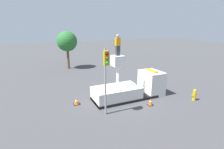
% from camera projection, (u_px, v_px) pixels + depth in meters
% --- Properties ---
extents(ground_plane, '(120.00, 120.00, 0.00)m').
position_uv_depth(ground_plane, '(125.00, 98.00, 16.23)').
color(ground_plane, '#424244').
extents(bucket_truck, '(6.79, 2.42, 4.06)m').
position_uv_depth(bucket_truck, '(131.00, 89.00, 16.26)').
color(bucket_truck, black).
rests_on(bucket_truck, ground).
extents(worker, '(0.40, 0.26, 1.75)m').
position_uv_depth(worker, '(118.00, 45.00, 14.58)').
color(worker, '#38383D').
rests_on(worker, bucket_truck).
extents(traffic_light_pole, '(0.34, 0.57, 5.02)m').
position_uv_depth(traffic_light_pole, '(106.00, 69.00, 12.26)').
color(traffic_light_pole, gray).
rests_on(traffic_light_pole, ground).
extents(fire_hydrant, '(0.54, 0.30, 1.06)m').
position_uv_depth(fire_hydrant, '(194.00, 95.00, 15.67)').
color(fire_hydrant, gold).
rests_on(fire_hydrant, ground).
extents(traffic_cone_rear, '(0.53, 0.53, 0.60)m').
position_uv_depth(traffic_cone_rear, '(77.00, 101.00, 14.92)').
color(traffic_cone_rear, black).
rests_on(traffic_cone_rear, ground).
extents(traffic_cone_curbside, '(0.42, 0.42, 0.63)m').
position_uv_depth(traffic_cone_curbside, '(151.00, 102.00, 14.76)').
color(traffic_cone_curbside, black).
rests_on(traffic_cone_curbside, ground).
extents(tree_left_bg, '(3.03, 3.03, 5.73)m').
position_uv_depth(tree_left_bg, '(67.00, 42.00, 26.36)').
color(tree_left_bg, brown).
rests_on(tree_left_bg, ground).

